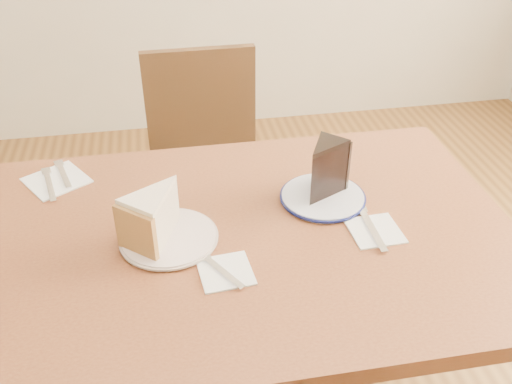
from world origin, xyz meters
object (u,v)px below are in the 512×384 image
Objects in this scene: chair_far at (208,175)px; carrot_cake at (159,214)px; plate_navy at (323,197)px; table at (245,266)px; plate_cream at (169,238)px; chocolate_cake at (322,173)px.

carrot_cake is at bearing 75.12° from chair_far.
table is at bearing -155.54° from plate_navy.
chocolate_cake is (0.36, 0.09, 0.07)m from plate_cream.
chair_far is at bearing 111.75° from plate_navy.
plate_cream is 1.65× the size of chocolate_cake.
plate_navy is 1.58× the size of chocolate_cake.
chair_far reaches higher than plate_navy.
table is 0.28m from chocolate_cake.
plate_cream is at bearing 4.01° from carrot_cake.
chair_far is 0.66m from plate_navy.
chocolate_cake is at bearing 155.83° from plate_navy.
chair_far is 0.73m from carrot_cake.
plate_navy is at bearing 24.46° from table.
chair_far is 7.20× the size of chocolate_cake.
table is 0.25m from plate_navy.
table is at bearing 69.72° from chocolate_cake.
chocolate_cake is (-0.00, 0.00, 0.07)m from plate_navy.
chocolate_cake is (0.20, 0.09, 0.17)m from table.
plate_cream is 0.38m from plate_navy.
carrot_cake is (-0.38, -0.08, 0.06)m from plate_navy.
plate_navy reaches higher than table.
table is 0.67m from chair_far.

